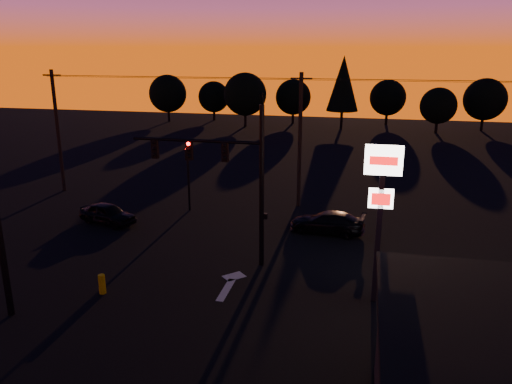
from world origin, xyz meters
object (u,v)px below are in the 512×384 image
secondary_signal (188,169)px  suv_parked (444,364)px  car_left (108,214)px  bollard (102,284)px  pylon_sign (381,191)px  traffic_signal_mast (229,168)px  car_right (327,222)px

secondary_signal → suv_parked: 20.85m
car_left → suv_parked: (18.24, -11.58, 0.01)m
bollard → car_left: (-4.28, 8.45, 0.19)m
pylon_sign → car_left: 17.83m
traffic_signal_mast → bollard: (-4.68, -4.49, -4.49)m
car_left → car_right: car_right is taller
car_left → suv_parked: suv_parked is taller
bollard → pylon_sign: bearing=9.6°
pylon_sign → car_right: bearing=108.9°
pylon_sign → suv_parked: pylon_sign is taller
secondary_signal → pylon_sign: size_ratio=0.64×
car_right → suv_parked: 13.78m
traffic_signal_mast → pylon_sign: traffic_signal_mast is taller
traffic_signal_mast → pylon_sign: size_ratio=1.26×
traffic_signal_mast → car_left: (-8.96, 3.95, -4.30)m
secondary_signal → bollard: secondary_signal is taller
car_right → car_left: bearing=-78.3°
car_left → suv_parked: 21.61m
suv_parked → traffic_signal_mast: bearing=129.6°
car_right → secondary_signal: bearing=-97.2°
traffic_signal_mast → pylon_sign: 7.52m
car_left → secondary_signal: bearing=-33.1°
secondary_signal → car_left: size_ratio=1.16×
pylon_sign → car_right: pylon_sign is taller
traffic_signal_mast → bollard: bearing=-136.2°
bollard → car_left: bearing=116.9°
secondary_signal → pylon_sign: 15.75m
traffic_signal_mast → suv_parked: 12.76m
traffic_signal_mast → secondary_signal: size_ratio=1.97×
car_right → suv_parked: bearing=26.7°
pylon_sign → bollard: 12.76m
pylon_sign → suv_parked: 7.02m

